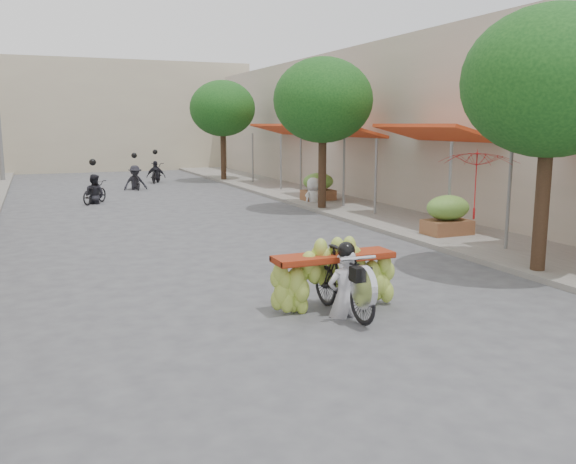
# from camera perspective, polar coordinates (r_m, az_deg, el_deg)

# --- Properties ---
(ground) EXTENTS (120.00, 120.00, 0.00)m
(ground) POSITION_cam_1_polar(r_m,az_deg,el_deg) (7.02, 13.28, -15.58)
(ground) COLOR #545459
(ground) RESTS_ON ground
(sidewalk_right) EXTENTS (4.00, 60.00, 0.12)m
(sidewalk_right) POSITION_cam_1_polar(r_m,az_deg,el_deg) (22.99, 5.70, 2.67)
(sidewalk_right) COLOR gray
(sidewalk_right) RESTS_ON ground
(shophouse_row_right) EXTENTS (9.77, 40.00, 6.00)m
(shophouse_row_right) POSITION_cam_1_polar(r_m,az_deg,el_deg) (24.76, 17.34, 9.62)
(shophouse_row_right) COLOR #B5A796
(shophouse_row_right) RESTS_ON ground
(far_building) EXTENTS (20.00, 6.00, 7.00)m
(far_building) POSITION_cam_1_polar(r_m,az_deg,el_deg) (43.26, -17.76, 10.27)
(far_building) COLOR #C1B498
(far_building) RESTS_ON ground
(street_tree_near) EXTENTS (3.40, 3.40, 5.25)m
(street_tree_near) POSITION_cam_1_polar(r_m,az_deg,el_deg) (12.95, 23.39, 12.71)
(street_tree_near) COLOR #3A2719
(street_tree_near) RESTS_ON ground
(street_tree_mid) EXTENTS (3.40, 3.40, 5.25)m
(street_tree_mid) POSITION_cam_1_polar(r_m,az_deg,el_deg) (21.20, 3.28, 12.17)
(street_tree_mid) COLOR #3A2719
(street_tree_mid) RESTS_ON ground
(street_tree_far) EXTENTS (3.40, 3.40, 5.25)m
(street_tree_far) POSITION_cam_1_polar(r_m,az_deg,el_deg) (32.43, -6.15, 11.40)
(street_tree_far) COLOR #3A2719
(street_tree_far) RESTS_ON ground
(produce_crate_mid) EXTENTS (1.20, 0.88, 1.16)m
(produce_crate_mid) POSITION_cam_1_polar(r_m,az_deg,el_deg) (16.62, 14.72, 1.82)
(produce_crate_mid) COLOR brown
(produce_crate_mid) RESTS_ON ground
(produce_crate_far) EXTENTS (1.20, 0.88, 1.16)m
(produce_crate_far) POSITION_cam_1_polar(r_m,az_deg,el_deg) (23.45, 2.85, 4.46)
(produce_crate_far) COLOR brown
(produce_crate_far) RESTS_ON ground
(banana_motorbike) EXTENTS (2.20, 1.93, 2.00)m
(banana_motorbike) POSITION_cam_1_polar(r_m,az_deg,el_deg) (9.77, 4.88, -3.74)
(banana_motorbike) COLOR black
(banana_motorbike) RESTS_ON ground
(market_umbrella) EXTENTS (2.30, 2.30, 1.66)m
(market_umbrella) POSITION_cam_1_polar(r_m,az_deg,el_deg) (14.97, 17.46, 7.41)
(market_umbrella) COLOR #B01719
(market_umbrella) RESTS_ON ground
(pedestrian) EXTENTS (1.01, 0.78, 1.81)m
(pedestrian) POSITION_cam_1_polar(r_m,az_deg,el_deg) (22.93, 2.41, 5.12)
(pedestrian) COLOR silver
(pedestrian) RESTS_ON ground
(bg_motorbike_a) EXTENTS (1.34, 1.59, 1.95)m
(bg_motorbike_a) POSITION_cam_1_polar(r_m,az_deg,el_deg) (24.38, -17.71, 4.31)
(bg_motorbike_a) COLOR black
(bg_motorbike_a) RESTS_ON ground
(bg_motorbike_b) EXTENTS (1.09, 1.69, 1.95)m
(bg_motorbike_b) POSITION_cam_1_polar(r_m,az_deg,el_deg) (29.06, -14.14, 5.53)
(bg_motorbike_b) COLOR black
(bg_motorbike_b) RESTS_ON ground
(bg_motorbike_c) EXTENTS (1.25, 1.86, 1.95)m
(bg_motorbike_c) POSITION_cam_1_polar(r_m,az_deg,el_deg) (32.42, -12.28, 5.91)
(bg_motorbike_c) COLOR black
(bg_motorbike_c) RESTS_ON ground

